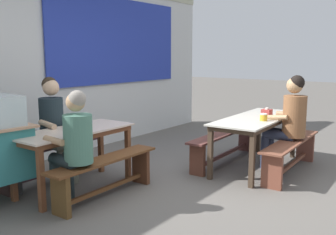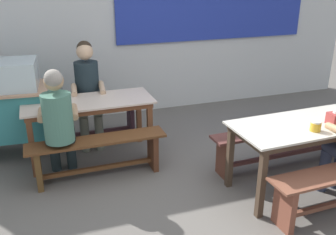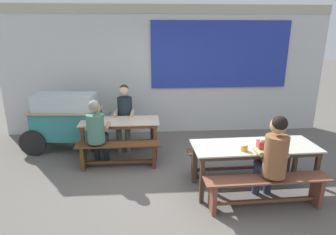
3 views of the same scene
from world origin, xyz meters
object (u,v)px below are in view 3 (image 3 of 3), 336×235
at_px(food_cart, 66,118).
at_px(condiment_jar, 244,148).
at_px(dining_table_near, 254,150).
at_px(person_left_back_turned, 97,129).
at_px(person_near_front, 273,155).
at_px(bench_far_back, 123,133).
at_px(bench_near_back, 241,157).
at_px(bench_near_front, 266,188).
at_px(tissue_box, 262,144).
at_px(person_center_facing, 125,113).
at_px(bench_far_front, 119,152).
at_px(dining_table_far, 120,125).

distance_m(food_cart, condiment_jar, 3.66).
bearing_deg(dining_table_near, person_left_back_turned, 159.05).
xyz_separation_m(person_left_back_turned, person_near_front, (2.62, -1.39, 0.05)).
height_order(bench_far_back, person_near_front, person_near_front).
distance_m(bench_near_back, person_left_back_turned, 2.57).
bearing_deg(food_cart, bench_near_front, -35.12).
distance_m(bench_near_front, tissue_box, 0.63).
distance_m(person_near_front, tissue_box, 0.32).
xyz_separation_m(bench_near_back, person_left_back_turned, (-2.50, 0.46, 0.40)).
distance_m(bench_far_back, person_center_facing, 0.46).
distance_m(dining_table_near, bench_far_front, 2.35).
distance_m(bench_near_front, food_cart, 4.06).
xyz_separation_m(food_cart, condiment_jar, (3.06, -2.01, 0.10)).
bearing_deg(bench_near_back, bench_far_front, 169.58).
xyz_separation_m(bench_far_back, person_left_back_turned, (-0.36, -0.94, 0.41)).
bearing_deg(bench_near_front, dining_table_near, 91.90).
distance_m(bench_near_back, food_cart, 3.54).
bearing_deg(tissue_box, person_center_facing, 137.67).
height_order(bench_far_back, person_center_facing, person_center_facing).
xyz_separation_m(dining_table_near, bench_near_back, (-0.02, 0.51, -0.35)).
height_order(bench_far_front, bench_near_back, same).
distance_m(dining_table_far, bench_near_back, 2.34).
bearing_deg(bench_near_back, condiment_jar, -106.89).
bearing_deg(bench_far_back, person_center_facing, -45.68).
bearing_deg(person_center_facing, bench_far_back, 134.32).
relative_size(dining_table_near, person_center_facing, 1.41).
bearing_deg(food_cart, bench_far_front, -38.89).
relative_size(bench_far_back, bench_near_back, 0.79).
relative_size(food_cart, condiment_jar, 17.78).
bearing_deg(bench_near_front, bench_far_front, 147.02).
bearing_deg(bench_near_front, dining_table_far, 138.62).
bearing_deg(dining_table_far, bench_far_front, -89.46).
xyz_separation_m(dining_table_near, condiment_jar, (-0.23, -0.19, 0.12)).
bearing_deg(dining_table_far, person_left_back_turned, -129.95).
relative_size(dining_table_far, person_center_facing, 1.12).
bearing_deg(food_cart, bench_near_back, -21.89).
bearing_deg(person_near_front, condiment_jar, 144.17).
xyz_separation_m(dining_table_near, food_cart, (-3.29, 1.82, 0.02)).
distance_m(bench_far_front, condiment_jar, 2.25).
distance_m(bench_far_back, bench_near_back, 2.55).
height_order(bench_near_front, food_cart, food_cart).
distance_m(bench_far_back, tissue_box, 3.04).
relative_size(bench_far_front, bench_near_back, 0.80).
relative_size(bench_far_front, tissue_box, 10.71).
bearing_deg(bench_near_back, bench_far_back, 146.72).
height_order(bench_far_front, condiment_jar, condiment_jar).
bearing_deg(person_center_facing, tissue_box, -42.33).
xyz_separation_m(bench_far_front, person_center_facing, (0.05, 0.95, 0.45)).
height_order(dining_table_far, person_near_front, person_near_front).
relative_size(food_cart, person_center_facing, 1.32).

